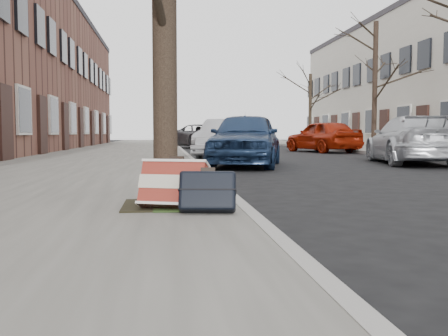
{
  "coord_description": "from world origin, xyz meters",
  "views": [
    {
      "loc": [
        -2.02,
        -3.68,
        0.83
      ],
      "look_at": [
        -1.48,
        0.8,
        0.51
      ],
      "focal_mm": 40.0,
      "sensor_mm": 36.0,
      "label": 1
    }
  ],
  "objects": [
    {
      "name": "car_near_back",
      "position": [
        0.04,
        23.92,
        0.66
      ],
      "size": [
        3.43,
        5.18,
        1.32
      ],
      "primitive_type": "imported",
      "rotation": [
        0.0,
        0.0,
        0.28
      ],
      "color": "#323136",
      "rests_on": "ground"
    },
    {
      "name": "dirt_patch",
      "position": [
        -2.0,
        1.2,
        0.13
      ],
      "size": [
        0.85,
        0.85,
        0.02
      ],
      "primitive_type": "cube",
      "color": "black",
      "rests_on": "near_sidewalk"
    },
    {
      "name": "ground",
      "position": [
        0.0,
        0.0,
        0.0
      ],
      "size": [
        120.0,
        120.0,
        0.0
      ],
      "primitive_type": "plane",
      "color": "black",
      "rests_on": "ground"
    },
    {
      "name": "car_near_mid",
      "position": [
        0.03,
        12.76,
        0.65
      ],
      "size": [
        2.59,
        4.2,
        1.31
      ],
      "primitive_type": "imported",
      "rotation": [
        0.0,
        0.0,
        -0.33
      ],
      "color": "#B9BCC1",
      "rests_on": "ground"
    },
    {
      "name": "tree_far_b",
      "position": [
        7.2,
        17.46,
        2.91
      ],
      "size": [
        0.22,
        0.22,
        5.58
      ],
      "primitive_type": "cylinder",
      "color": "black",
      "rests_on": "far_sidewalk"
    },
    {
      "name": "near_sidewalk",
      "position": [
        -3.7,
        15.0,
        0.06
      ],
      "size": [
        5.0,
        70.0,
        0.12
      ],
      "primitive_type": "cube",
      "color": "gray",
      "rests_on": "ground"
    },
    {
      "name": "car_near_front",
      "position": [
        0.02,
        8.71,
        0.69
      ],
      "size": [
        2.63,
        4.31,
        1.37
      ],
      "primitive_type": "imported",
      "rotation": [
        0.0,
        0.0,
        -0.27
      ],
      "color": "navy",
      "rests_on": "ground"
    },
    {
      "name": "car_far_front",
      "position": [
        4.61,
        9.1,
        0.64
      ],
      "size": [
        2.68,
        4.67,
        1.28
      ],
      "primitive_type": "imported",
      "rotation": [
        0.0,
        0.0,
        2.93
      ],
      "color": "#B2B4B9",
      "rests_on": "ground"
    },
    {
      "name": "tree_far_c",
      "position": [
        7.2,
        27.23,
        2.34
      ],
      "size": [
        0.2,
        0.2,
        4.45
      ],
      "primitive_type": "cylinder",
      "color": "black",
      "rests_on": "far_sidewalk"
    },
    {
      "name": "car_far_back",
      "position": [
        4.83,
        17.39,
        0.69
      ],
      "size": [
        2.69,
        4.37,
        1.39
      ],
      "primitive_type": "imported",
      "rotation": [
        0.0,
        0.0,
        3.42
      ],
      "color": "maroon",
      "rests_on": "ground"
    },
    {
      "name": "suitcase_navy",
      "position": [
        -1.64,
        0.7,
        0.32
      ],
      "size": [
        0.54,
        0.36,
        0.39
      ],
      "primitive_type": "cube",
      "rotation": [
        -0.42,
        0.0,
        -0.14
      ],
      "color": "black",
      "rests_on": "near_sidewalk"
    },
    {
      "name": "far_sidewalk",
      "position": [
        7.8,
        15.0,
        0.06
      ],
      "size": [
        4.0,
        70.0,
        0.12
      ],
      "primitive_type": "cube",
      "color": "gray",
      "rests_on": "ground"
    },
    {
      "name": "suitcase_red",
      "position": [
        -1.94,
        0.91,
        0.35
      ],
      "size": [
        0.68,
        0.51,
        0.46
      ],
      "primitive_type": "cube",
      "rotation": [
        -0.42,
        0.0,
        -0.35
      ],
      "color": "maroon",
      "rests_on": "near_sidewalk"
    }
  ]
}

